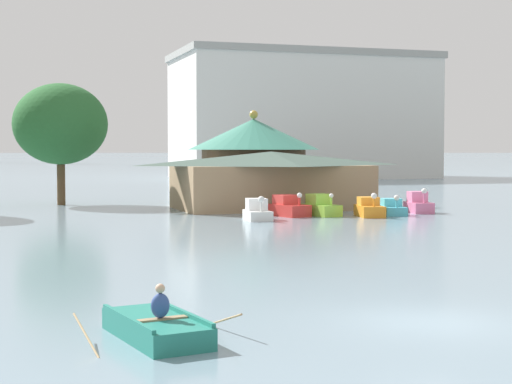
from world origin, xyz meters
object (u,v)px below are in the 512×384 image
(pedal_boat_cyan, at_px, (392,208))
(green_roof_pavilion, at_px, (254,156))
(pedal_boat_white, at_px, (257,212))
(boathouse, at_px, (271,179))
(pedal_boat_pink, at_px, (418,204))
(pedal_boat_red, at_px, (288,208))
(background_building_block, at_px, (302,116))
(rowboat_with_rower, at_px, (156,327))
(pedal_boat_orange, at_px, (369,209))
(pedal_boat_lime, at_px, (321,207))
(shoreline_tree_mid, at_px, (60,124))

(pedal_boat_cyan, distance_m, green_roof_pavilion, 16.23)
(pedal_boat_white, height_order, boathouse, boathouse)
(pedal_boat_white, distance_m, pedal_boat_pink, 12.55)
(pedal_boat_red, relative_size, background_building_block, 0.08)
(pedal_boat_white, height_order, pedal_boat_cyan, pedal_boat_white)
(rowboat_with_rower, xyz_separation_m, pedal_boat_orange, (19.72, 30.01, 0.24))
(pedal_boat_lime, bearing_deg, pedal_boat_cyan, 65.30)
(boathouse, xyz_separation_m, shoreline_tree_mid, (-14.44, 8.77, 4.15))
(pedal_boat_orange, bearing_deg, boathouse, -145.03)
(rowboat_with_rower, relative_size, background_building_block, 0.10)
(pedal_boat_cyan, relative_size, background_building_block, 0.07)
(boathouse, bearing_deg, pedal_boat_orange, -66.14)
(pedal_boat_cyan, distance_m, pedal_boat_pink, 2.92)
(boathouse, xyz_separation_m, background_building_block, (25.69, 60.87, 7.29))
(pedal_boat_orange, height_order, shoreline_tree_mid, shoreline_tree_mid)
(pedal_boat_white, relative_size, shoreline_tree_mid, 0.29)
(pedal_boat_white, bearing_deg, background_building_block, 162.77)
(green_roof_pavilion, distance_m, shoreline_tree_mid, 15.62)
(green_roof_pavilion, bearing_deg, pedal_boat_lime, -89.44)
(rowboat_with_rower, bearing_deg, pedal_boat_white, -32.50)
(pedal_boat_white, relative_size, pedal_boat_cyan, 1.03)
(pedal_boat_red, relative_size, pedal_boat_orange, 1.04)
(pedal_boat_pink, height_order, shoreline_tree_mid, shoreline_tree_mid)
(rowboat_with_rower, xyz_separation_m, green_roof_pavilion, (16.77, 45.70, 3.54))
(pedal_boat_red, xyz_separation_m, pedal_boat_orange, (4.90, -1.93, -0.04))
(pedal_boat_orange, xyz_separation_m, pedal_boat_pink, (4.60, 1.83, 0.07))
(pedal_boat_orange, relative_size, pedal_boat_pink, 1.22)
(pedal_boat_pink, distance_m, boathouse, 10.96)
(pedal_boat_pink, bearing_deg, pedal_boat_red, -83.55)
(pedal_boat_red, bearing_deg, background_building_block, 142.08)
(background_building_block, bearing_deg, pedal_boat_orange, -107.46)
(pedal_boat_pink, bearing_deg, background_building_block, 172.80)
(pedal_boat_white, relative_size, pedal_boat_lime, 0.92)
(rowboat_with_rower, bearing_deg, pedal_boat_orange, -43.87)
(pedal_boat_white, bearing_deg, pedal_boat_red, 134.14)
(pedal_boat_red, bearing_deg, shoreline_tree_mid, -155.52)
(pedal_boat_orange, bearing_deg, pedal_boat_cyan, 117.92)
(shoreline_tree_mid, bearing_deg, pedal_boat_pink, -34.30)
(pedal_boat_lime, distance_m, green_roof_pavilion, 14.58)
(green_roof_pavilion, bearing_deg, rowboat_with_rower, -110.16)
(pedal_boat_cyan, xyz_separation_m, background_building_block, (19.91, 68.93, 9.03))
(pedal_boat_pink, distance_m, green_roof_pavilion, 16.12)
(pedal_boat_white, bearing_deg, pedal_boat_pink, 105.68)
(pedal_boat_pink, distance_m, shoreline_tree_mid, 28.27)
(boathouse, bearing_deg, green_roof_pavilion, 82.90)
(green_roof_pavilion, bearing_deg, pedal_boat_pink, -61.43)
(pedal_boat_red, xyz_separation_m, background_building_block, (26.77, 67.59, 8.92))
(shoreline_tree_mid, bearing_deg, pedal_boat_red, -49.21)
(rowboat_with_rower, distance_m, pedal_boat_pink, 40.06)
(pedal_boat_pink, bearing_deg, pedal_boat_white, -72.98)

